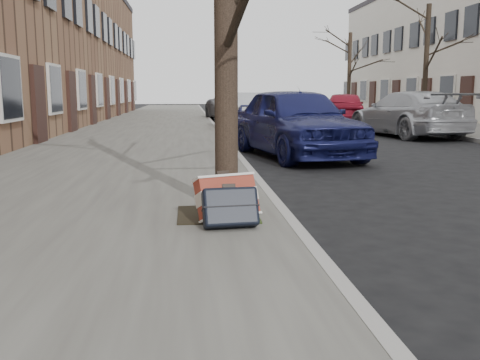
{
  "coord_description": "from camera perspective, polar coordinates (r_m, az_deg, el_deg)",
  "views": [
    {
      "loc": [
        -2.3,
        -4.41,
        1.43
      ],
      "look_at": [
        -1.79,
        0.8,
        0.56
      ],
      "focal_mm": 40.0,
      "sensor_mm": 36.0,
      "label": 1
    }
  ],
  "objects": [
    {
      "name": "suitcase_red",
      "position": [
        5.47,
        -1.4,
        -1.9
      ],
      "size": [
        0.7,
        0.54,
        0.48
      ],
      "primitive_type": "cube",
      "rotation": [
        -0.42,
        0.0,
        0.38
      ],
      "color": "maroon",
      "rests_on": "near_sidewalk"
    },
    {
      "name": "dirt_patch",
      "position": [
        5.77,
        -2.43,
        -3.65
      ],
      "size": [
        0.85,
        0.85,
        0.02
      ],
      "primitive_type": "cube",
      "color": "black",
      "rests_on": "near_sidewalk"
    },
    {
      "name": "suitcase_navy",
      "position": [
        5.17,
        -1.05,
        -2.88
      ],
      "size": [
        0.57,
        0.37,
        0.42
      ],
      "primitive_type": "cube",
      "rotation": [
        -0.42,
        0.0,
        0.11
      ],
      "color": "black",
      "rests_on": "near_sidewalk"
    },
    {
      "name": "car_near_mid",
      "position": [
        19.13,
        1.02,
        7.22
      ],
      "size": [
        2.05,
        4.41,
        1.4
      ],
      "primitive_type": "imported",
      "rotation": [
        0.0,
        0.0,
        0.14
      ],
      "color": "#B9BCC1",
      "rests_on": "ground"
    },
    {
      "name": "far_sidewalk",
      "position": [
        21.92,
        22.01,
        5.14
      ],
      "size": [
        4.0,
        70.0,
        0.12
      ],
      "primitive_type": "cube",
      "color": "gray",
      "rests_on": "ground"
    },
    {
      "name": "tree_far_c",
      "position": [
        32.73,
        11.57,
        11.05
      ],
      "size": [
        0.22,
        0.22,
        4.71
      ],
      "primitive_type": "cylinder",
      "color": "black",
      "rests_on": "far_sidewalk"
    },
    {
      "name": "car_far_back",
      "position": [
        24.1,
        11.02,
        7.55
      ],
      "size": [
        2.7,
        4.53,
        1.44
      ],
      "primitive_type": "imported",
      "rotation": [
        0.0,
        0.0,
        2.89
      ],
      "color": "maroon",
      "rests_on": "ground"
    },
    {
      "name": "car_near_back",
      "position": [
        26.6,
        -0.53,
        7.8
      ],
      "size": [
        2.94,
        5.21,
        1.37
      ],
      "primitive_type": "imported",
      "rotation": [
        0.0,
        0.0,
        0.14
      ],
      "color": "#3C3B41",
      "rests_on": "ground"
    },
    {
      "name": "ground",
      "position": [
        5.17,
        21.28,
        -7.29
      ],
      "size": [
        120.0,
        120.0,
        0.0
      ],
      "primitive_type": "plane",
      "color": "black",
      "rests_on": "ground"
    },
    {
      "name": "car_far_front",
      "position": [
        18.14,
        17.42,
        6.75
      ],
      "size": [
        2.77,
        5.24,
        1.45
      ],
      "primitive_type": "imported",
      "rotation": [
        0.0,
        0.0,
        3.3
      ],
      "color": "#9C9EA3",
      "rests_on": "ground"
    },
    {
      "name": "near_sidewalk",
      "position": [
        19.51,
        -9.67,
        5.25
      ],
      "size": [
        5.0,
        70.0,
        0.12
      ],
      "primitive_type": "cube",
      "color": "slate",
      "rests_on": "ground"
    },
    {
      "name": "car_near_front",
      "position": [
        11.89,
        5.96,
        6.22
      ],
      "size": [
        2.69,
        4.85,
        1.56
      ],
      "primitive_type": "imported",
      "rotation": [
        0.0,
        0.0,
        0.19
      ],
      "color": "#14184C",
      "rests_on": "ground"
    },
    {
      "name": "tree_far_b",
      "position": [
        23.06,
        19.21,
        11.51
      ],
      "size": [
        0.2,
        0.2,
        4.72
      ],
      "primitive_type": "cylinder",
      "color": "black",
      "rests_on": "far_sidewalk"
    }
  ]
}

